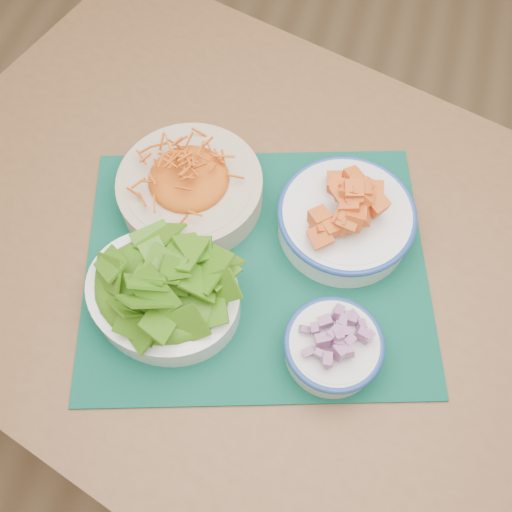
{
  "coord_description": "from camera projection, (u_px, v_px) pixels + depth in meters",
  "views": [
    {
      "loc": [
        -0.19,
        -0.73,
        1.53
      ],
      "look_at": [
        -0.29,
        -0.36,
        0.78
      ],
      "focal_mm": 40.0,
      "sensor_mm": 36.0,
      "label": 1
    }
  ],
  "objects": [
    {
      "name": "table",
      "position": [
        280.0,
        281.0,
        0.95
      ],
      "size": [
        1.44,
        1.16,
        0.75
      ],
      "rotation": [
        0.0,
        0.0,
        -0.28
      ],
      "color": "brown",
      "rests_on": "ground"
    },
    {
      "name": "onion_bowl",
      "position": [
        334.0,
        345.0,
        0.77
      ],
      "size": [
        0.16,
        0.16,
        0.07
      ],
      "rotation": [
        0.0,
        0.0,
        -0.27
      ],
      "color": "silver",
      "rests_on": "placemat"
    },
    {
      "name": "carrot_bowl",
      "position": [
        190.0,
        183.0,
        0.88
      ],
      "size": [
        0.28,
        0.28,
        0.09
      ],
      "rotation": [
        0.0,
        0.0,
        -0.28
      ],
      "color": "beige",
      "rests_on": "placemat"
    },
    {
      "name": "squash_bowl",
      "position": [
        347.0,
        213.0,
        0.85
      ],
      "size": [
        0.23,
        0.23,
        0.1
      ],
      "rotation": [
        0.0,
        0.0,
        0.17
      ],
      "color": "white",
      "rests_on": "placemat"
    },
    {
      "name": "lettuce_bowl",
      "position": [
        162.0,
        290.0,
        0.79
      ],
      "size": [
        0.25,
        0.22,
        0.1
      ],
      "rotation": [
        0.0,
        0.0,
        -0.15
      ],
      "color": "white",
      "rests_on": "placemat"
    },
    {
      "name": "ground",
      "position": [
        387.0,
        297.0,
        1.65
      ],
      "size": [
        4.0,
        4.0,
        0.0
      ],
      "primitive_type": "plane",
      "color": "#967148",
      "rests_on": "ground"
    },
    {
      "name": "placemat",
      "position": [
        256.0,
        266.0,
        0.86
      ],
      "size": [
        0.61,
        0.55,
        0.0
      ],
      "primitive_type": "cube",
      "rotation": [
        0.0,
        0.0,
        0.29
      ],
      "color": "#043428",
      "rests_on": "table"
    }
  ]
}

